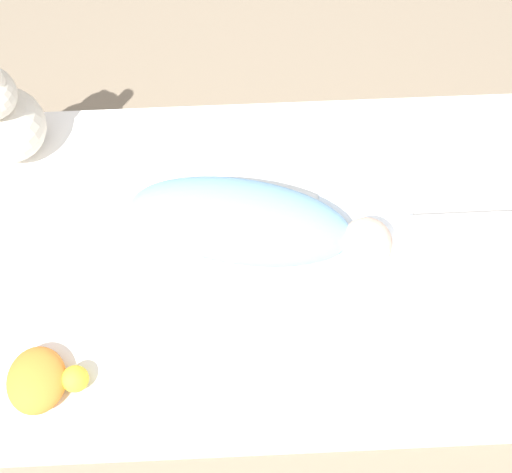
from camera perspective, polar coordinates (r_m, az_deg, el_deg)
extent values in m
plane|color=#7A6B56|center=(1.72, 1.15, -3.60)|extent=(12.00, 12.00, 0.00)
cube|color=white|center=(1.64, 1.20, -2.68)|extent=(1.42, 0.81, 0.16)
cube|color=white|center=(1.61, 8.90, 0.87)|extent=(0.21, 0.18, 0.02)
ellipsoid|color=#7FB7E5|center=(1.53, -1.28, 1.24)|extent=(0.51, 0.29, 0.13)
sphere|color=beige|center=(1.54, 8.78, -0.38)|extent=(0.11, 0.11, 0.11)
cube|color=white|center=(1.58, 19.19, -4.35)|extent=(0.39, 0.34, 0.09)
sphere|color=beige|center=(1.72, -19.26, 8.42)|extent=(0.17, 0.17, 0.17)
ellipsoid|color=orange|center=(1.53, -17.15, -10.94)|extent=(0.12, 0.14, 0.06)
sphere|color=yellow|center=(1.51, -14.26, -10.98)|extent=(0.06, 0.06, 0.06)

